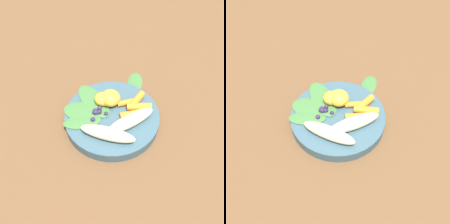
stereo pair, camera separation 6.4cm
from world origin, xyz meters
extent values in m
plane|color=brown|center=(0.00, 0.00, 0.00)|extent=(2.40, 2.40, 0.00)
cylinder|color=#385666|center=(0.00, 0.00, 0.01)|extent=(0.24, 0.24, 0.03)
ellipsoid|color=beige|center=(-0.04, -0.04, 0.04)|extent=(0.09, 0.13, 0.03)
ellipsoid|color=beige|center=(-0.07, 0.02, 0.04)|extent=(0.08, 0.14, 0.03)
ellipsoid|color=#F4A833|center=(0.04, 0.02, 0.04)|extent=(0.04, 0.04, 0.03)
ellipsoid|color=#F4A833|center=(0.04, 0.00, 0.05)|extent=(0.05, 0.05, 0.04)
cylinder|color=orange|center=(-0.01, -0.05, 0.04)|extent=(0.02, 0.06, 0.02)
cylinder|color=orange|center=(-0.01, -0.07, 0.04)|extent=(0.04, 0.07, 0.02)
cylinder|color=orange|center=(0.01, -0.07, 0.04)|extent=(0.03, 0.06, 0.02)
cylinder|color=orange|center=(0.03, -0.07, 0.04)|extent=(0.06, 0.05, 0.02)
cylinder|color=orange|center=(0.03, -0.04, 0.04)|extent=(0.02, 0.05, 0.01)
sphere|color=#2D234C|center=(0.01, 0.04, 0.04)|extent=(0.01, 0.01, 0.01)
sphere|color=#2D234C|center=(0.01, 0.03, 0.04)|extent=(0.01, 0.01, 0.01)
sphere|color=#2D234C|center=(0.01, 0.04, 0.04)|extent=(0.01, 0.01, 0.01)
sphere|color=#2D234C|center=(-0.02, 0.05, 0.03)|extent=(0.01, 0.01, 0.01)
sphere|color=#2D234C|center=(0.00, 0.02, 0.03)|extent=(0.01, 0.01, 0.01)
sphere|color=#2D234C|center=(0.01, 0.03, 0.04)|extent=(0.01, 0.01, 0.01)
sphere|color=#2D234C|center=(0.01, 0.04, 0.04)|extent=(0.01, 0.01, 0.01)
ellipsoid|color=#3D7038|center=(0.05, 0.04, 0.03)|extent=(0.14, 0.11, 0.00)
ellipsoid|color=#3D7038|center=(0.02, 0.08, 0.03)|extent=(0.09, 0.11, 0.00)
ellipsoid|color=#3D7038|center=(-0.02, 0.08, 0.03)|extent=(0.05, 0.10, 0.00)
ellipsoid|color=#3D7038|center=(0.14, -0.08, 0.00)|extent=(0.10, 0.06, 0.01)
camera|label=1|loc=(-0.40, 0.04, 0.53)|focal=40.77mm
camera|label=2|loc=(-0.41, -0.02, 0.53)|focal=40.77mm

